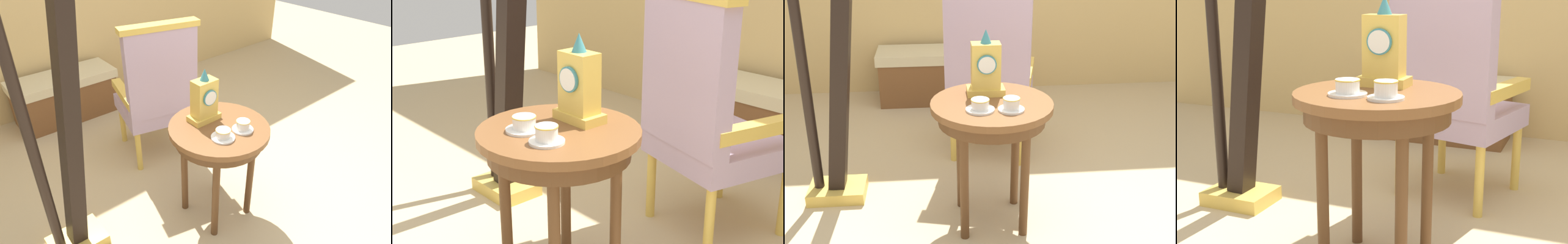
% 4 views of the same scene
% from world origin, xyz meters
% --- Properties ---
extents(side_table, '(0.61, 0.61, 0.68)m').
position_xyz_m(side_table, '(-0.09, 0.10, 0.59)').
color(side_table, brown).
rests_on(side_table, ground).
extents(teacup_left, '(0.14, 0.14, 0.06)m').
position_xyz_m(teacup_left, '(-0.15, -0.01, 0.71)').
color(teacup_left, white).
rests_on(teacup_left, side_table).
extents(teacup_right, '(0.13, 0.13, 0.06)m').
position_xyz_m(teacup_right, '(-0.01, -0.02, 0.71)').
color(teacup_right, white).
rests_on(teacup_right, side_table).
extents(mantel_clock, '(0.19, 0.11, 0.34)m').
position_xyz_m(mantel_clock, '(-0.11, 0.21, 0.82)').
color(mantel_clock, gold).
rests_on(mantel_clock, side_table).
extents(armchair, '(0.65, 0.64, 1.14)m').
position_xyz_m(armchair, '(-0.01, 0.87, 0.59)').
color(armchair, '#B299B7').
rests_on(armchair, ground).
extents(harp, '(0.40, 0.24, 1.84)m').
position_xyz_m(harp, '(-0.91, 0.42, 0.75)').
color(harp, gold).
rests_on(harp, ground).
extents(window_bench, '(0.95, 0.40, 0.44)m').
position_xyz_m(window_bench, '(-0.35, 1.95, 0.22)').
color(window_bench, beige).
rests_on(window_bench, ground).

